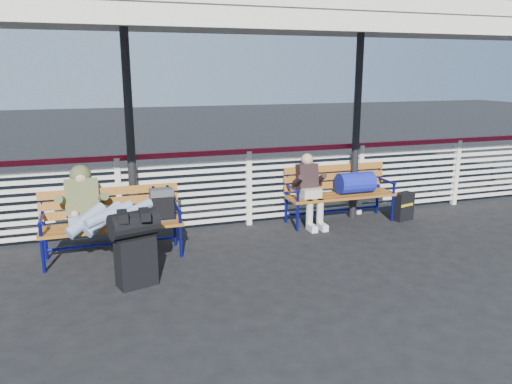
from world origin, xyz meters
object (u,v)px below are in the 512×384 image
object	(u,v)px
luggage_stack	(135,246)
traveler_man	(100,212)
companion_person	(310,189)
bench_left	(126,213)
bench_right	(347,185)
suitcase_side	(403,206)

from	to	relation	value
luggage_stack	traveler_man	world-z (taller)	traveler_man
luggage_stack	traveler_man	xyz separation A→B (m)	(-0.35, 0.69, 0.24)
luggage_stack	traveler_man	distance (m)	0.81
luggage_stack	companion_person	size ratio (longest dim) A/B	0.78
bench_left	traveler_man	bearing A→B (deg)	-132.69
luggage_stack	companion_person	distance (m)	3.23
bench_right	traveler_man	size ratio (longest dim) A/B	1.10
bench_left	suitcase_side	distance (m)	4.50
traveler_man	suitcase_side	bearing A→B (deg)	6.92
suitcase_side	bench_right	bearing A→B (deg)	148.82
luggage_stack	bench_left	size ratio (longest dim) A/B	0.49
traveler_man	companion_person	world-z (taller)	traveler_man
luggage_stack	traveler_man	bearing A→B (deg)	100.25
bench_left	bench_right	world-z (taller)	same
companion_person	suitcase_side	xyz separation A→B (m)	(1.60, -0.23, -0.36)
bench_left	suitcase_side	world-z (taller)	bench_left
traveler_man	companion_person	bearing A→B (deg)	14.18
bench_left	companion_person	world-z (taller)	companion_person
luggage_stack	bench_right	bearing A→B (deg)	6.94
luggage_stack	suitcase_side	distance (m)	4.64
bench_left	luggage_stack	bearing A→B (deg)	-88.70
bench_right	traveler_man	distance (m)	3.98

